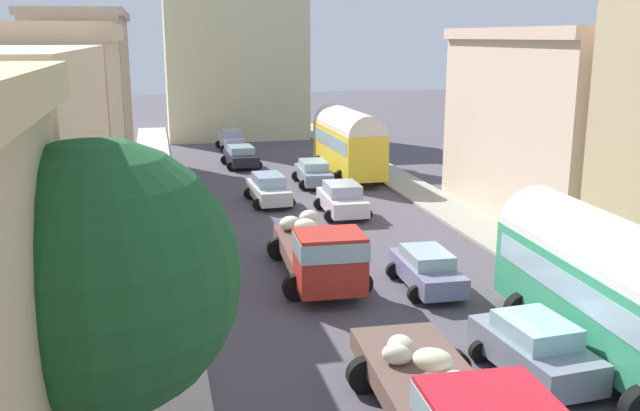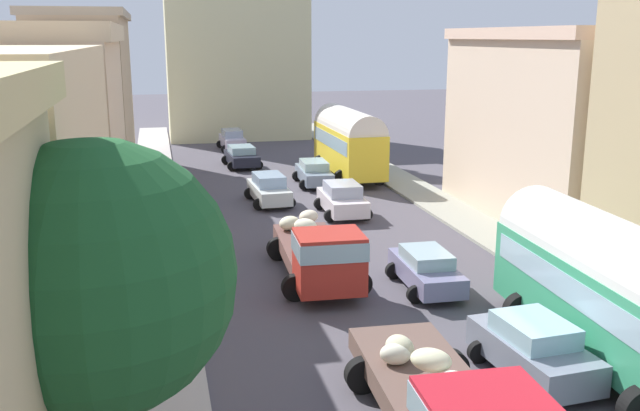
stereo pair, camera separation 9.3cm
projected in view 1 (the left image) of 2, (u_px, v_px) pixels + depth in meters
The scene contains 23 objects.
ground_plane at pixel (303, 213), 34.96m from camera, with size 154.00×154.00×0.00m, color #4D4850.
sidewalk_left at pixel (154, 220), 33.33m from camera, with size 2.50×70.00×0.14m, color #AEA6A1.
sidewalk_right at pixel (439, 204), 36.57m from camera, with size 2.50×70.00×0.14m, color gray.
building_left_2 at pixel (58, 133), 29.79m from camera, with size 5.52×11.57×9.06m.
building_left_3 at pixel (87, 96), 42.80m from camera, with size 5.34×14.55×10.01m.
building_right_2 at pixel (543, 125), 33.09m from camera, with size 5.15×12.21×8.95m.
distant_church at pixel (236, 46), 59.08m from camera, with size 11.69×6.30×21.33m.
parked_bus_0 at pixel (617, 288), 18.26m from camera, with size 3.54×9.64×3.95m.
parked_bus_1 at pixel (348, 140), 43.23m from camera, with size 3.30×8.60×4.24m.
cargo_truck_0 at pixel (455, 407), 14.39m from camera, with size 3.37×7.27×2.24m.
cargo_truck_1 at pixel (320, 252), 24.56m from camera, with size 3.27×7.53×2.37m.
car_0 at pixel (269, 189), 36.72m from camera, with size 2.33×4.31×1.57m.
car_1 at pixel (241, 156), 47.12m from camera, with size 2.52×4.18×1.41m.
car_2 at pixel (231, 140), 54.00m from camera, with size 2.24×4.26×1.61m.
car_3 at pixel (535, 348), 17.91m from camera, with size 2.50×3.91×1.58m.
car_4 at pixel (427, 269), 24.28m from camera, with size 2.23×4.00×1.40m.
car_5 at pixel (342, 199), 34.38m from camera, with size 2.43×4.15×1.59m.
car_6 at pixel (313, 173), 41.36m from camera, with size 2.33×4.42×1.45m.
pedestrian_0 at pixel (183, 309), 20.07m from camera, with size 0.47×0.47×1.70m.
pedestrian_1 at pixel (169, 226), 28.70m from camera, with size 0.48×0.48×1.74m.
pedestrian_2 at pixel (156, 190), 35.08m from camera, with size 0.53×0.53×1.91m.
pedestrian_3 at pixel (168, 193), 34.94m from camera, with size 0.51×0.51×1.71m.
roadside_tree_0 at pixel (100, 279), 10.61m from camera, with size 4.27×4.27×7.13m.
Camera 1 is at (-6.97, -6.19, 8.55)m, focal length 39.43 mm.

